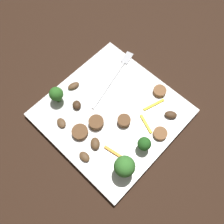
# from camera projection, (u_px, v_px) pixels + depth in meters

# --- Properties ---
(ground_plane) EXTENTS (1.40, 1.40, 0.00)m
(ground_plane) POSITION_uv_depth(u_px,v_px,m) (112.00, 115.00, 0.59)
(ground_plane) COLOR black
(plate) EXTENTS (0.28, 0.28, 0.01)m
(plate) POSITION_uv_depth(u_px,v_px,m) (112.00, 113.00, 0.58)
(plate) COLOR white
(plate) RESTS_ON ground_plane
(fork) EXTENTS (0.18, 0.05, 0.00)m
(fork) POSITION_uv_depth(u_px,v_px,m) (116.00, 75.00, 0.61)
(fork) COLOR silver
(fork) RESTS_ON plate
(broccoli_floret_0) EXTENTS (0.03, 0.03, 0.05)m
(broccoli_floret_0) POSITION_uv_depth(u_px,v_px,m) (56.00, 94.00, 0.56)
(broccoli_floret_0) COLOR #347525
(broccoli_floret_0) RESTS_ON plate
(broccoli_floret_1) EXTENTS (0.04, 0.04, 0.06)m
(broccoli_floret_1) POSITION_uv_depth(u_px,v_px,m) (125.00, 167.00, 0.48)
(broccoli_floret_1) COLOR #408630
(broccoli_floret_1) RESTS_ON plate
(broccoli_floret_2) EXTENTS (0.03, 0.03, 0.04)m
(broccoli_floret_2) POSITION_uv_depth(u_px,v_px,m) (144.00, 144.00, 0.52)
(broccoli_floret_2) COLOR #296420
(broccoli_floret_2) RESTS_ON plate
(sausage_slice_0) EXTENTS (0.04, 0.04, 0.01)m
(sausage_slice_0) POSITION_uv_depth(u_px,v_px,m) (160.00, 91.00, 0.59)
(sausage_slice_0) COLOR brown
(sausage_slice_0) RESTS_ON plate
(sausage_slice_1) EXTENTS (0.04, 0.04, 0.01)m
(sausage_slice_1) POSITION_uv_depth(u_px,v_px,m) (80.00, 132.00, 0.55)
(sausage_slice_1) COLOR brown
(sausage_slice_1) RESTS_ON plate
(sausage_slice_2) EXTENTS (0.04, 0.04, 0.01)m
(sausage_slice_2) POSITION_uv_depth(u_px,v_px,m) (160.00, 134.00, 0.55)
(sausage_slice_2) COLOR brown
(sausage_slice_2) RESTS_ON plate
(sausage_slice_3) EXTENTS (0.04, 0.04, 0.02)m
(sausage_slice_3) POSITION_uv_depth(u_px,v_px,m) (124.00, 121.00, 0.56)
(sausage_slice_3) COLOR brown
(sausage_slice_3) RESTS_ON plate
(sausage_slice_4) EXTENTS (0.05, 0.05, 0.02)m
(sausage_slice_4) POSITION_uv_depth(u_px,v_px,m) (96.00, 123.00, 0.55)
(sausage_slice_4) COLOR brown
(sausage_slice_4) RESTS_ON plate
(mushroom_0) EXTENTS (0.02, 0.03, 0.01)m
(mushroom_0) POSITION_uv_depth(u_px,v_px,m) (61.00, 123.00, 0.56)
(mushroom_0) COLOR brown
(mushroom_0) RESTS_ON plate
(mushroom_1) EXTENTS (0.02, 0.03, 0.01)m
(mushroom_1) POSITION_uv_depth(u_px,v_px,m) (84.00, 157.00, 0.53)
(mushroom_1) COLOR brown
(mushroom_1) RESTS_ON plate
(mushroom_2) EXTENTS (0.03, 0.03, 0.01)m
(mushroom_2) POSITION_uv_depth(u_px,v_px,m) (171.00, 115.00, 0.56)
(mushroom_2) COLOR #4C331E
(mushroom_2) RESTS_ON plate
(mushroom_3) EXTENTS (0.03, 0.03, 0.01)m
(mushroom_3) POSITION_uv_depth(u_px,v_px,m) (95.00, 144.00, 0.54)
(mushroom_3) COLOR brown
(mushroom_3) RESTS_ON plate
(mushroom_4) EXTENTS (0.03, 0.03, 0.01)m
(mushroom_4) POSITION_uv_depth(u_px,v_px,m) (77.00, 105.00, 0.57)
(mushroom_4) COLOR #422B19
(mushroom_4) RESTS_ON plate
(mushroom_5) EXTENTS (0.03, 0.02, 0.01)m
(mushroom_5) POSITION_uv_depth(u_px,v_px,m) (74.00, 86.00, 0.60)
(mushroom_5) COLOR brown
(mushroom_5) RESTS_ON plate
(pepper_strip_0) EXTENTS (0.01, 0.04, 0.00)m
(pepper_strip_0) POSITION_uv_depth(u_px,v_px,m) (113.00, 152.00, 0.53)
(pepper_strip_0) COLOR orange
(pepper_strip_0) RESTS_ON plate
(pepper_strip_2) EXTENTS (0.05, 0.02, 0.00)m
(pepper_strip_2) POSITION_uv_depth(u_px,v_px,m) (154.00, 105.00, 0.58)
(pepper_strip_2) COLOR yellow
(pepper_strip_2) RESTS_ON plate
(pepper_strip_3) EXTENTS (0.02, 0.05, 0.00)m
(pepper_strip_3) POSITION_uv_depth(u_px,v_px,m) (146.00, 124.00, 0.56)
(pepper_strip_3) COLOR yellow
(pepper_strip_3) RESTS_ON plate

